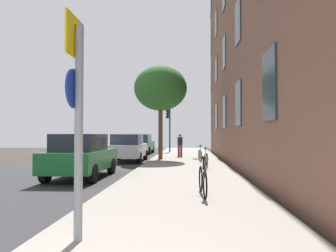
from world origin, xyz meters
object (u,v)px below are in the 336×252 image
at_px(tree_near, 161,89).
at_px(pedestrian_0, 180,143).
at_px(sign_post, 77,109).
at_px(car_2, 141,144).
at_px(car_1, 128,147).
at_px(bicycle_0, 203,180).
at_px(bicycle_1, 206,160).
at_px(bicycle_2, 200,155).
at_px(traffic_light, 169,122).
at_px(car_0, 81,156).

height_order(tree_near, pedestrian_0, tree_near).
xyz_separation_m(sign_post, car_2, (-2.29, 21.72, -1.13)).
distance_m(sign_post, car_1, 14.40).
height_order(tree_near, bicycle_0, tree_near).
bearing_deg(pedestrian_0, bicycle_1, -79.95).
distance_m(tree_near, bicycle_0, 12.32).
bearing_deg(pedestrian_0, car_2, 125.62).
distance_m(tree_near, bicycle_2, 4.83).
bearing_deg(traffic_light, bicycle_1, -79.63).
distance_m(sign_post, car_2, 21.87).
xyz_separation_m(bicycle_2, car_0, (-4.61, -6.54, 0.37)).
bearing_deg(car_0, pedestrian_0, 71.33).
distance_m(sign_post, traffic_light, 22.94).
xyz_separation_m(sign_post, car_1, (-1.97, 14.22, -1.13)).
height_order(car_0, car_1, same).
bearing_deg(car_2, sign_post, -83.98).
bearing_deg(car_2, traffic_light, 28.32).
xyz_separation_m(tree_near, car_1, (-1.89, -0.68, -3.61)).
distance_m(bicycle_0, bicycle_2, 10.13).
relative_size(traffic_light, car_1, 0.91).
height_order(traffic_light, car_2, traffic_light).
bearing_deg(pedestrian_0, bicycle_0, -86.35).
bearing_deg(car_2, pedestrian_0, -54.38).
bearing_deg(sign_post, traffic_light, 90.12).
height_order(traffic_light, tree_near, tree_near).
distance_m(sign_post, bicycle_2, 13.80).
relative_size(sign_post, car_0, 0.80).
distance_m(traffic_light, tree_near, 8.23).
xyz_separation_m(pedestrian_0, car_2, (-3.36, 4.70, -0.16)).
bearing_deg(traffic_light, sign_post, -89.88).
height_order(tree_near, bicycle_2, tree_near).
relative_size(sign_post, traffic_light, 0.85).
distance_m(tree_near, car_0, 8.99).
bearing_deg(bicycle_1, car_2, 111.12).
relative_size(bicycle_1, pedestrian_0, 1.08).
xyz_separation_m(tree_near, bicycle_0, (2.02, -11.49, -3.96)).
xyz_separation_m(tree_near, car_0, (-2.24, -7.92, -3.61)).
bearing_deg(tree_near, pedestrian_0, 61.59).
xyz_separation_m(bicycle_1, pedestrian_0, (-1.31, 7.42, 0.52)).
distance_m(bicycle_1, car_2, 12.99).
bearing_deg(sign_post, car_0, 108.41).
xyz_separation_m(bicycle_0, bicycle_2, (0.35, 10.12, -0.03)).
xyz_separation_m(traffic_light, bicycle_2, (2.34, -9.41, -2.21)).
xyz_separation_m(pedestrian_0, car_0, (-3.40, -10.05, -0.16)).
xyz_separation_m(bicycle_1, car_2, (-4.68, 12.11, 0.36)).
distance_m(bicycle_2, car_2, 9.40).
xyz_separation_m(sign_post, bicycle_2, (2.29, 13.52, -1.50)).
xyz_separation_m(pedestrian_0, car_1, (-3.04, -2.81, -0.16)).
bearing_deg(bicycle_1, sign_post, -103.95).
bearing_deg(car_2, bicycle_0, -76.99).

